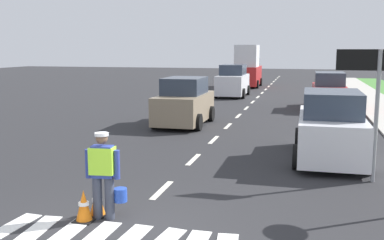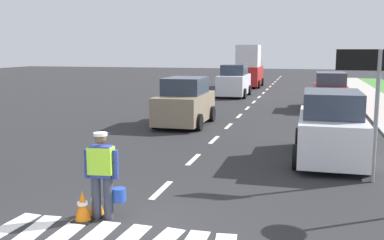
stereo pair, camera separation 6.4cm
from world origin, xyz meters
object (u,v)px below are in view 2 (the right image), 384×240
Objects in this scene: traffic_cone_far at (96,202)px; car_oncoming_lead at (185,103)px; traffic_cone_near at (83,206)px; road_worker at (103,171)px; car_parked_far at (330,92)px; car_parked_curbside at (331,128)px; delivery_truck at (249,68)px; car_oncoming_second at (234,82)px; lane_direction_sign at (367,83)px.

traffic_cone_far is 0.14× the size of car_oncoming_lead.
road_worker is at bearing 35.10° from traffic_cone_near.
car_parked_curbside is (-0.47, -11.80, 0.02)m from car_parked_far.
traffic_cone_near is at bearing -84.64° from car_oncoming_lead.
car_oncoming_lead is at bearing -90.39° from delivery_truck.
car_oncoming_second is 0.97× the size of car_parked_curbside.
car_oncoming_second reaches higher than road_worker.
lane_direction_sign reaches higher than car_oncoming_lead.
car_oncoming_second is (-6.27, 19.13, -1.40)m from lane_direction_sign.
traffic_cone_far is 30.88m from delivery_truck.
car_parked_far is at bearing 87.73° from car_parked_curbside.
delivery_truck reaches higher than car_oncoming_lead.
car_oncoming_second is at bearing 93.04° from road_worker.
car_parked_far reaches higher than traffic_cone_near.
road_worker is at bearing -86.96° from car_oncoming_second.
car_parked_far is 1.08× the size of car_oncoming_lead.
car_parked_curbside reaches higher than car_parked_far.
road_worker reaches higher than traffic_cone_near.
road_worker is 6.51m from lane_direction_sign.
car_oncoming_second reaches higher than traffic_cone_near.
traffic_cone_far is (-5.26, -3.73, -2.14)m from lane_direction_sign.
car_oncoming_lead is at bearing 97.18° from road_worker.
delivery_truck reaches higher than car_oncoming_second.
car_parked_far is at bearing -65.44° from delivery_truck.
road_worker is at bearing -126.53° from car_parked_curbside.
lane_direction_sign is 0.81× the size of car_oncoming_lead.
delivery_truck is at bearing 114.56° from car_parked_far.
lane_direction_sign is at bearing -89.12° from car_parked_far.
lane_direction_sign reaches higher than car_oncoming_second.
traffic_cone_near is 11.13m from car_oncoming_lead.
car_oncoming_lead is (-1.04, 11.06, 0.64)m from traffic_cone_near.
lane_direction_sign is 0.70× the size of delivery_truck.
traffic_cone_near is (-0.33, -0.23, -0.63)m from road_worker.
traffic_cone_near is 7.74m from car_parked_curbside.
car_oncoming_lead is at bearing -90.67° from car_oncoming_second.
car_parked_curbside is (5.59, -25.06, -0.67)m from delivery_truck.
traffic_cone_near is at bearing -127.46° from car_parked_curbside.
traffic_cone_near is 0.14× the size of car_parked_far.
road_worker is 0.52× the size of lane_direction_sign.
lane_direction_sign is 2.61m from car_parked_curbside.
delivery_truck is 1.08× the size of car_parked_far.
car_oncoming_second reaches higher than car_oncoming_lead.
car_oncoming_lead is (-6.41, 6.98, -1.47)m from lane_direction_sign.
car_oncoming_lead is 0.93× the size of car_parked_curbside.
lane_direction_sign is at bearing -71.86° from car_oncoming_second.
car_parked_far is (5.05, 17.58, 0.66)m from traffic_cone_far.
car_oncoming_second is (0.01, -7.97, -0.60)m from delivery_truck.
car_oncoming_second is at bearing 138.87° from car_parked_far.
car_oncoming_second reaches higher than car_parked_curbside.
delivery_truck reaches higher than traffic_cone_far.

